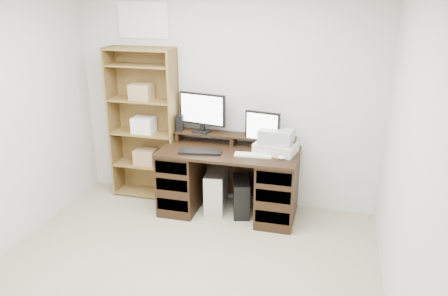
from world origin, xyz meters
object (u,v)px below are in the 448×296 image
at_px(tower_silver, 216,190).
at_px(monitor_wide, 202,111).
at_px(printer, 276,148).
at_px(bookshelf, 144,123).
at_px(monitor_small, 262,129).
at_px(desk, 229,181).
at_px(tower_black, 241,196).

bearing_deg(tower_silver, monitor_wide, 134.23).
xyz_separation_m(printer, bookshelf, (-1.59, 0.15, 0.11)).
bearing_deg(monitor_small, tower_silver, -160.88).
bearing_deg(tower_silver, bookshelf, 162.86).
xyz_separation_m(desk, printer, (0.50, 0.07, 0.41)).
distance_m(monitor_small, tower_black, 0.81).
distance_m(monitor_wide, tower_black, 1.06).
bearing_deg(monitor_small, bookshelf, -173.80).
bearing_deg(printer, monitor_small, 170.70).
distance_m(monitor_wide, printer, 0.93).
height_order(monitor_wide, tower_black, monitor_wide).
relative_size(printer, tower_silver, 0.90).
xyz_separation_m(monitor_wide, tower_silver, (0.20, -0.17, -0.88)).
bearing_deg(tower_black, printer, -6.46).
height_order(monitor_wide, monitor_small, monitor_wide).
relative_size(monitor_small, tower_silver, 0.90).
bearing_deg(monitor_wide, printer, 1.50).
xyz_separation_m(monitor_wide, bookshelf, (-0.72, 0.01, -0.20)).
height_order(desk, monitor_wide, monitor_wide).
distance_m(desk, monitor_wide, 0.84).
relative_size(monitor_wide, monitor_small, 1.32).
bearing_deg(desk, tower_black, 4.97).
relative_size(tower_black, bookshelf, 0.25).
relative_size(tower_silver, tower_black, 1.07).
distance_m(monitor_wide, tower_silver, 0.92).
height_order(desk, monitor_small, monitor_small).
distance_m(printer, tower_black, 0.70).
relative_size(desk, monitor_small, 3.54).
bearing_deg(tower_silver, tower_black, -12.23).
xyz_separation_m(printer, tower_black, (-0.36, -0.05, -0.60)).
bearing_deg(monitor_small, desk, -150.13).
height_order(monitor_small, bookshelf, bookshelf).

